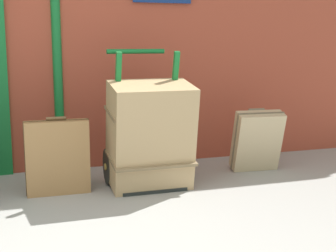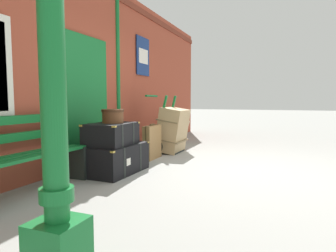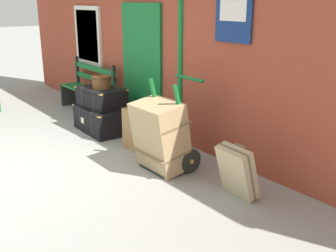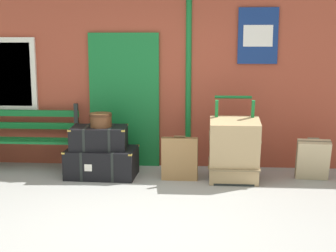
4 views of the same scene
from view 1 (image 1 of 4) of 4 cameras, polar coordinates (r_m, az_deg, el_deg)
porters_trolley at (r=4.31m, az=-2.72°, el=-3.25°), size 0.71×0.66×1.19m
large_brown_trunk at (r=4.10m, az=-2.10°, el=-1.10°), size 0.70×0.57×0.94m
suitcase_charcoal at (r=4.77m, az=10.43°, el=-1.73°), size 0.48×0.35×0.62m
suitcase_slate at (r=4.11m, az=-12.87°, el=-3.61°), size 0.53×0.15×0.65m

